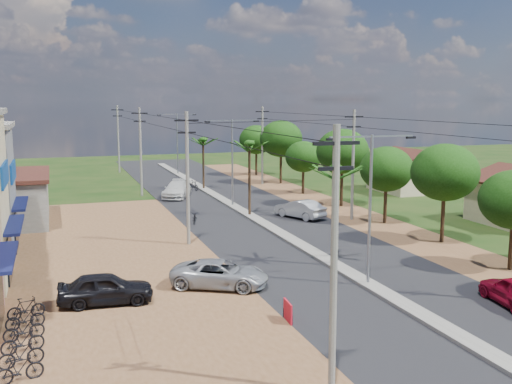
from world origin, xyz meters
TOP-DOWN VIEW (x-y plane):
  - ground at (0.00, 0.00)m, footprint 160.00×160.00m
  - road at (0.00, 15.00)m, footprint 12.00×110.00m
  - median at (0.00, 18.00)m, footprint 1.00×90.00m
  - dirt_lot_west at (-15.00, 8.00)m, footprint 18.00×46.00m
  - dirt_shoulder_east at (8.50, 15.00)m, footprint 5.00×90.00m
  - house_east_far at (21.00, 28.00)m, footprint 7.60×7.50m
  - tree_east_c at (9.70, 7.00)m, footprint 4.60×4.60m
  - tree_east_d at (9.40, 14.00)m, footprint 4.20×4.20m
  - tree_east_e at (9.60, 22.00)m, footprint 4.80×4.80m
  - tree_east_f at (9.20, 30.00)m, footprint 3.80×3.80m
  - tree_east_g at (9.80, 38.00)m, footprint 5.00×5.00m
  - tree_east_h at (9.50, 46.00)m, footprint 4.40×4.40m
  - palm_median_near at (0.00, 4.00)m, footprint 2.00×2.00m
  - palm_median_mid at (0.00, 20.00)m, footprint 2.00×2.00m
  - palm_median_far at (0.00, 36.00)m, footprint 2.00×2.00m
  - streetlight_near at (0.00, 0.00)m, footprint 5.10×0.18m
  - streetlight_mid at (0.00, 25.00)m, footprint 5.10×0.18m
  - streetlight_far at (0.00, 50.00)m, footprint 5.10×0.18m
  - utility_pole_w_a at (-7.00, -10.00)m, footprint 1.60×0.24m
  - utility_pole_w_b at (-7.00, 12.00)m, footprint 1.60×0.24m
  - utility_pole_w_c at (-7.00, 34.00)m, footprint 1.60×0.24m
  - utility_pole_w_d at (-7.00, 55.00)m, footprint 1.60×0.24m
  - utility_pole_e_b at (7.50, 16.00)m, footprint 1.60×0.24m
  - utility_pole_e_c at (7.50, 38.00)m, footprint 1.60×0.24m
  - car_silver_mid at (3.70, 17.91)m, footprint 3.32×4.88m
  - car_white_far at (-3.82, 31.72)m, footprint 4.20×5.94m
  - car_parked_silver at (-7.50, 2.23)m, footprint 5.58×4.46m
  - car_parked_dark at (-13.39, 1.49)m, footprint 4.61×2.14m
  - moto_rider_east at (5.20, -4.60)m, footprint 1.02×1.92m
  - moto_rider_west_a at (-5.00, 18.79)m, footprint 1.09×1.87m
  - moto_rider_west_b at (-1.20, 35.67)m, footprint 1.04×1.89m
  - roadside_sign at (-5.96, -3.48)m, footprint 0.18×1.14m
  - parked_scooter_row at (-16.94, -2.57)m, footprint 1.73×7.37m

SIDE VIEW (x-z plane):
  - ground at x=0.00m, z-range 0.00..0.00m
  - dirt_shoulder_east at x=8.50m, z-range 0.00..0.03m
  - dirt_lot_west at x=-15.00m, z-range 0.00..0.04m
  - road at x=0.00m, z-range 0.00..0.04m
  - median at x=0.00m, z-range 0.00..0.18m
  - moto_rider_west_a at x=-5.00m, z-range 0.00..0.93m
  - roadside_sign at x=-5.96m, z-range 0.00..0.94m
  - moto_rider_east at x=5.20m, z-range 0.00..0.96m
  - parked_scooter_row at x=-16.94m, z-range 0.00..1.00m
  - moto_rider_west_b at x=-1.20m, z-range 0.00..1.09m
  - car_parked_silver at x=-7.50m, z-range 0.00..1.41m
  - car_silver_mid at x=3.70m, z-range 0.00..1.52m
  - car_parked_dark at x=-13.39m, z-range 0.00..1.53m
  - car_white_far at x=-3.82m, z-range 0.00..1.60m
  - house_east_far at x=21.00m, z-range 0.09..4.69m
  - tree_east_f at x=9.20m, z-range 1.13..6.64m
  - tree_east_d at x=9.40m, z-range 1.27..7.41m
  - tree_east_h at x=9.50m, z-range 1.38..7.90m
  - utility_pole_w_a at x=-7.00m, z-range 0.26..9.26m
  - utility_pole_w_b at x=-7.00m, z-range 0.26..9.26m
  - utility_pole_w_c at x=-7.00m, z-range 0.26..9.26m
  - utility_pole_w_d at x=-7.00m, z-range 0.26..9.26m
  - utility_pole_e_b at x=7.50m, z-range 0.26..9.26m
  - utility_pole_e_c at x=7.50m, z-range 0.26..9.26m
  - streetlight_near at x=0.00m, z-range 0.79..8.79m
  - streetlight_mid at x=0.00m, z-range 0.79..8.79m
  - streetlight_far at x=0.00m, z-range 0.79..8.79m
  - tree_east_c at x=9.70m, z-range 1.45..8.28m
  - tree_east_e at x=9.60m, z-range 1.52..8.66m
  - tree_east_g at x=9.80m, z-range 1.55..8.93m
  - palm_median_far at x=0.00m, z-range 2.34..8.19m
  - palm_median_near at x=0.00m, z-range 2.46..8.61m
  - palm_median_mid at x=0.00m, z-range 2.62..9.17m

